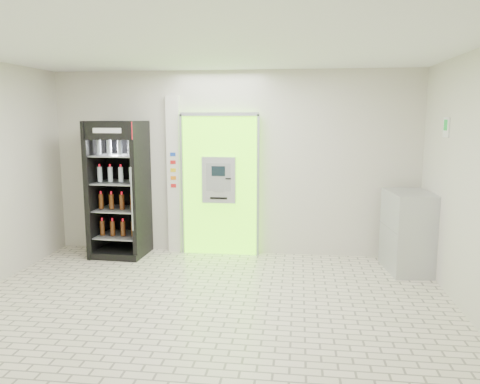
# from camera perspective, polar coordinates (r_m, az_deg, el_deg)

# --- Properties ---
(ground) EXTENTS (6.00, 6.00, 0.00)m
(ground) POSITION_cam_1_polar(r_m,az_deg,el_deg) (5.65, -4.50, -14.39)
(ground) COLOR beige
(ground) RESTS_ON ground
(room_shell) EXTENTS (6.00, 6.00, 6.00)m
(room_shell) POSITION_cam_1_polar(r_m,az_deg,el_deg) (5.20, -4.75, 4.57)
(room_shell) COLOR beige
(room_shell) RESTS_ON ground
(atm_assembly) EXTENTS (1.30, 0.24, 2.33)m
(atm_assembly) POSITION_cam_1_polar(r_m,az_deg,el_deg) (7.67, -2.45, 0.99)
(atm_assembly) COLOR #67E510
(atm_assembly) RESTS_ON ground
(pillar) EXTENTS (0.22, 0.11, 2.60)m
(pillar) POSITION_cam_1_polar(r_m,az_deg,el_deg) (7.86, -8.03, 2.05)
(pillar) COLOR silver
(pillar) RESTS_ON ground
(beverage_cooler) EXTENTS (0.86, 0.80, 2.20)m
(beverage_cooler) POSITION_cam_1_polar(r_m,az_deg,el_deg) (7.86, -14.50, 0.04)
(beverage_cooler) COLOR black
(beverage_cooler) RESTS_ON ground
(steel_cabinet) EXTENTS (0.69, 0.95, 1.18)m
(steel_cabinet) POSITION_cam_1_polar(r_m,az_deg,el_deg) (7.32, 19.85, -4.57)
(steel_cabinet) COLOR #AEB1B6
(steel_cabinet) RESTS_ON ground
(exit_sign) EXTENTS (0.02, 0.22, 0.26)m
(exit_sign) POSITION_cam_1_polar(r_m,az_deg,el_deg) (6.75, 23.84, 7.24)
(exit_sign) COLOR white
(exit_sign) RESTS_ON room_shell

